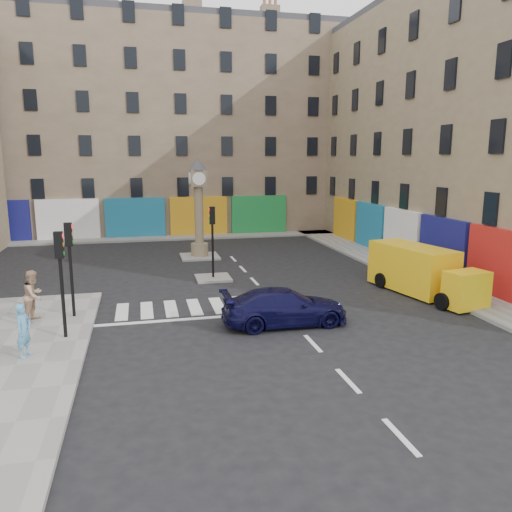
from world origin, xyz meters
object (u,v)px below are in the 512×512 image
object	(u,v)px
clock_pillar	(199,202)
navy_sedan	(285,307)
pedestrian_tan	(34,295)
yellow_van	(421,271)
traffic_light_left_near	(60,267)
pedestrian_blue	(24,330)
traffic_light_island	(212,230)
traffic_light_left_far	(70,254)

from	to	relation	value
clock_pillar	navy_sedan	xyz separation A→B (m)	(1.62, -13.84, -2.85)
pedestrian_tan	yellow_van	bearing A→B (deg)	-70.10
traffic_light_left_near	yellow_van	xyz separation A→B (m)	(15.31, 2.70, -1.53)
navy_sedan	pedestrian_blue	world-z (taller)	pedestrian_blue
clock_pillar	pedestrian_blue	size ratio (longest dim) A/B	3.57
clock_pillar	pedestrian_blue	world-z (taller)	clock_pillar
navy_sedan	pedestrian_tan	size ratio (longest dim) A/B	2.46
traffic_light_left_near	pedestrian_blue	world-z (taller)	traffic_light_left_near
traffic_light_island	pedestrian_blue	size ratio (longest dim) A/B	2.16
traffic_light_left_near	yellow_van	size ratio (longest dim) A/B	0.59
navy_sedan	traffic_light_left_near	bearing A→B (deg)	89.66
traffic_light_left_far	yellow_van	xyz separation A→B (m)	(15.31, 0.30, -1.53)
clock_pillar	traffic_light_left_near	bearing A→B (deg)	-114.55
yellow_van	pedestrian_blue	bearing A→B (deg)	-176.41
traffic_light_island	pedestrian_tan	xyz separation A→B (m)	(-7.67, -5.61, -1.46)
navy_sedan	pedestrian_blue	size ratio (longest dim) A/B	2.81
navy_sedan	pedestrian_tan	bearing A→B (deg)	76.46
navy_sedan	yellow_van	xyz separation A→B (m)	(7.39, 2.74, 0.39)
traffic_light_island	yellow_van	size ratio (longest dim) A/B	0.59
traffic_light_left_far	pedestrian_blue	distance (m)	4.39
traffic_light_left_far	navy_sedan	size ratio (longest dim) A/B	0.77
clock_pillar	navy_sedan	world-z (taller)	clock_pillar
traffic_light_left_near	pedestrian_tan	bearing A→B (deg)	122.08
traffic_light_left_far	yellow_van	distance (m)	15.39
clock_pillar	pedestrian_tan	bearing A→B (deg)	-123.47
traffic_light_island	navy_sedan	world-z (taller)	traffic_light_island
navy_sedan	yellow_van	distance (m)	7.90
clock_pillar	pedestrian_blue	xyz separation A→B (m)	(-7.27, -15.36, -2.54)
clock_pillar	yellow_van	size ratio (longest dim) A/B	0.97
traffic_light_left_far	pedestrian_tan	distance (m)	2.04
traffic_light_left_far	pedestrian_tan	bearing A→B (deg)	-171.33
traffic_light_left_near	clock_pillar	size ratio (longest dim) A/B	0.61
pedestrian_blue	yellow_van	bearing A→B (deg)	-53.70
pedestrian_tan	pedestrian_blue	bearing A→B (deg)	-155.76
clock_pillar	yellow_van	world-z (taller)	clock_pillar
traffic_light_island	clock_pillar	xyz separation A→B (m)	(0.00, 6.00, 0.96)
yellow_van	pedestrian_blue	world-z (taller)	yellow_van
traffic_light_island	traffic_light_left_far	bearing A→B (deg)	-139.40
navy_sedan	clock_pillar	bearing A→B (deg)	6.66
traffic_light_left_far	yellow_van	size ratio (longest dim) A/B	0.59
yellow_van	pedestrian_blue	distance (m)	16.83
traffic_light_island	yellow_van	bearing A→B (deg)	-29.52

